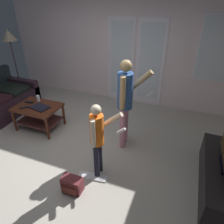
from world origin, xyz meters
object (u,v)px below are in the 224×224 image
person_adult (126,98)px  dvd_remote_slim (24,107)px  loose_keyboard (93,177)px  tv_remote_black (29,102)px  person_child (98,136)px  backpack (72,184)px  coffee_table (38,112)px  floor_lamp (9,38)px  cup_near_edge (38,98)px  tv_stand (219,177)px  laptop_closed (40,107)px

person_adult → dvd_remote_slim: size_ratio=9.39×
person_adult → loose_keyboard: 1.35m
loose_keyboard → tv_remote_black: size_ratio=2.67×
person_child → loose_keyboard: person_child is taller
person_adult → backpack: person_adult is taller
coffee_table → person_adult: 1.90m
person_adult → backpack: (-0.36, -1.27, -0.84)m
dvd_remote_slim → tv_remote_black: bearing=62.1°
person_adult → person_child: 0.87m
backpack → person_child: bearing=62.1°
floor_lamp → loose_keyboard: bearing=-32.8°
floor_lamp → cup_near_edge: bearing=-34.7°
tv_stand → person_adult: size_ratio=0.93×
tv_remote_black → dvd_remote_slim: 0.23m
tv_stand → backpack: size_ratio=4.94×
laptop_closed → tv_stand: bearing=5.2°
person_adult → cup_near_edge: (-1.92, 0.09, -0.39)m
backpack → cup_near_edge: bearing=139.0°
tv_stand → person_child: person_child is taller
tv_stand → cup_near_edge: cup_near_edge is taller
floor_lamp → backpack: (3.06, -2.39, -1.36)m
person_adult → person_child: bearing=-99.0°
floor_lamp → backpack: size_ratio=5.65×
dvd_remote_slim → laptop_closed: bearing=-24.2°
person_child → backpack: person_child is taller
loose_keyboard → cup_near_edge: size_ratio=3.66×
loose_keyboard → cup_near_edge: 2.09m
tv_stand → laptop_closed: (-3.27, 0.33, 0.30)m
tv_stand → cup_near_edge: bearing=170.8°
loose_keyboard → dvd_remote_slim: bearing=159.0°
loose_keyboard → dvd_remote_slim: 1.98m
backpack → tv_remote_black: bearing=144.2°
tv_stand → person_child: bearing=-168.2°
cup_near_edge → tv_remote_black: 0.20m
person_adult → tv_remote_black: 2.10m
laptop_closed → cup_near_edge: 0.32m
tv_stand → person_child: (-1.70, -0.36, 0.52)m
tv_remote_black → person_adult: bearing=-6.3°
person_child → floor_lamp: floor_lamp is taller
floor_lamp → backpack: floor_lamp is taller
person_adult → tv_remote_black: size_ratio=9.39×
coffee_table → cup_near_edge: 0.31m
tv_stand → person_adult: bearing=163.1°
person_child → loose_keyboard: bearing=-118.3°
cup_near_edge → laptop_closed: bearing=-47.4°
coffee_table → loose_keyboard: size_ratio=1.91×
person_child → dvd_remote_slim: person_child is taller
loose_keyboard → dvd_remote_slim: (-1.79, 0.69, 0.50)m
coffee_table → loose_keyboard: (1.60, -0.84, -0.35)m
backpack → dvd_remote_slim: (-1.62, 1.00, 0.40)m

